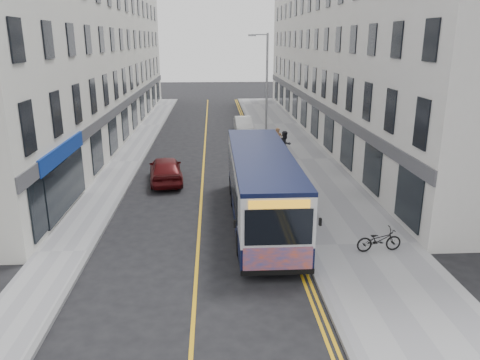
{
  "coord_description": "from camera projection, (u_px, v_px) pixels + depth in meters",
  "views": [
    {
      "loc": [
        0.66,
        -17.35,
        7.66
      ],
      "look_at": [
        1.81,
        2.58,
        1.6
      ],
      "focal_mm": 35.0,
      "sensor_mm": 36.0,
      "label": 1
    }
  ],
  "objects": [
    {
      "name": "ground",
      "position": [
        199.0,
        237.0,
        18.76
      ],
      "size": [
        140.0,
        140.0,
        0.0
      ],
      "primitive_type": "plane",
      "color": "black",
      "rests_on": "ground"
    },
    {
      "name": "pavement_east",
      "position": [
        299.0,
        160.0,
        30.55
      ],
      "size": [
        4.5,
        64.0,
        0.12
      ],
      "primitive_type": "cube",
      "color": "gray",
      "rests_on": "ground"
    },
    {
      "name": "pavement_west",
      "position": [
        126.0,
        162.0,
        29.93
      ],
      "size": [
        2.0,
        64.0,
        0.12
      ],
      "primitive_type": "cube",
      "color": "gray",
      "rests_on": "ground"
    },
    {
      "name": "kerb_east",
      "position": [
        265.0,
        160.0,
        30.43
      ],
      "size": [
        0.18,
        64.0,
        0.13
      ],
      "primitive_type": "cube",
      "color": "slate",
      "rests_on": "ground"
    },
    {
      "name": "kerb_west",
      "position": [
        141.0,
        162.0,
        29.99
      ],
      "size": [
        0.18,
        64.0,
        0.13
      ],
      "primitive_type": "cube",
      "color": "slate",
      "rests_on": "ground"
    },
    {
      "name": "road_centre_line",
      "position": [
        204.0,
        162.0,
        30.23
      ],
      "size": [
        0.12,
        64.0,
        0.01
      ],
      "primitive_type": "cube",
      "color": "gold",
      "rests_on": "ground"
    },
    {
      "name": "road_dbl_yellow_inner",
      "position": [
        258.0,
        161.0,
        30.42
      ],
      "size": [
        0.1,
        64.0,
        0.01
      ],
      "primitive_type": "cube",
      "color": "gold",
      "rests_on": "ground"
    },
    {
      "name": "road_dbl_yellow_outer",
      "position": [
        261.0,
        161.0,
        30.43
      ],
      "size": [
        0.1,
        64.0,
        0.01
      ],
      "primitive_type": "cube",
      "color": "gold",
      "rests_on": "ground"
    },
    {
      "name": "terrace_east",
      "position": [
        347.0,
        53.0,
        37.57
      ],
      "size": [
        6.0,
        46.0,
        13.0
      ],
      "primitive_type": "cube",
      "color": "silver",
      "rests_on": "ground"
    },
    {
      "name": "terrace_west",
      "position": [
        88.0,
        54.0,
        36.44
      ],
      "size": [
        6.0,
        46.0,
        13.0
      ],
      "primitive_type": "cube",
      "color": "silver",
      "rests_on": "ground"
    },
    {
      "name": "streetlamp",
      "position": [
        265.0,
        90.0,
        31.09
      ],
      "size": [
        1.32,
        0.18,
        8.0
      ],
      "color": "gray",
      "rests_on": "ground"
    },
    {
      "name": "city_bus",
      "position": [
        261.0,
        185.0,
        19.84
      ],
      "size": [
        2.48,
        10.63,
        3.09
      ],
      "color": "black",
      "rests_on": "ground"
    },
    {
      "name": "bicycle",
      "position": [
        379.0,
        240.0,
        17.17
      ],
      "size": [
        1.73,
        0.73,
        0.89
      ],
      "primitive_type": "imported",
      "rotation": [
        0.0,
        0.0,
        1.65
      ],
      "color": "black",
      "rests_on": "pavement_east"
    },
    {
      "name": "pedestrian_near",
      "position": [
        278.0,
        140.0,
        32.0
      ],
      "size": [
        0.67,
        0.49,
        1.71
      ],
      "primitive_type": "imported",
      "rotation": [
        0.0,
        0.0,
        0.13
      ],
      "color": "#9A6946",
      "rests_on": "pavement_east"
    },
    {
      "name": "pedestrian_far",
      "position": [
        285.0,
        145.0,
        30.06
      ],
      "size": [
        1.15,
        1.09,
        1.88
      ],
      "primitive_type": "imported",
      "rotation": [
        0.0,
        0.0,
        0.57
      ],
      "color": "black",
      "rests_on": "pavement_east"
    },
    {
      "name": "car_white",
      "position": [
        243.0,
        125.0,
        39.49
      ],
      "size": [
        1.5,
        4.04,
        1.32
      ],
      "primitive_type": "imported",
      "rotation": [
        0.0,
        0.0,
        0.03
      ],
      "color": "silver",
      "rests_on": "ground"
    },
    {
      "name": "car_maroon",
      "position": [
        166.0,
        169.0,
        25.76
      ],
      "size": [
        2.27,
        4.51,
        1.47
      ],
      "primitive_type": "imported",
      "rotation": [
        0.0,
        0.0,
        3.27
      ],
      "color": "#530D10",
      "rests_on": "ground"
    }
  ]
}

